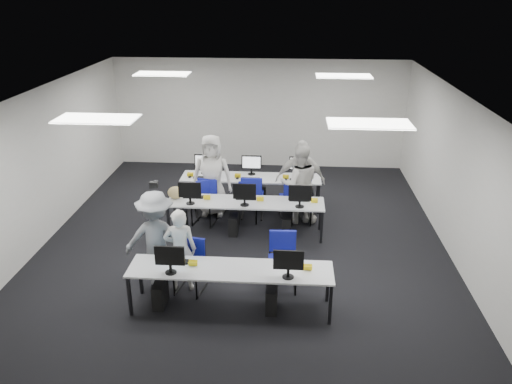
# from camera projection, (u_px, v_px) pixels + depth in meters

# --- Properties ---
(room) EXTENTS (9.00, 9.02, 3.00)m
(room) POSITION_uv_depth(u_px,v_px,m) (244.00, 170.00, 9.68)
(room) COLOR black
(room) RESTS_ON ground
(ceiling_panels) EXTENTS (5.20, 4.60, 0.02)m
(ceiling_panels) POSITION_uv_depth(u_px,v_px,m) (243.00, 93.00, 9.11)
(ceiling_panels) COLOR white
(ceiling_panels) RESTS_ON room
(desk_front) EXTENTS (3.20, 0.70, 0.73)m
(desk_front) POSITION_uv_depth(u_px,v_px,m) (230.00, 271.00, 7.79)
(desk_front) COLOR silver
(desk_front) RESTS_ON ground
(desk_mid) EXTENTS (3.20, 0.70, 0.73)m
(desk_mid) POSITION_uv_depth(u_px,v_px,m) (245.00, 204.00, 10.18)
(desk_mid) COLOR silver
(desk_mid) RESTS_ON ground
(desk_back) EXTENTS (3.20, 0.70, 0.73)m
(desk_back) POSITION_uv_depth(u_px,v_px,m) (251.00, 179.00, 11.47)
(desk_back) COLOR silver
(desk_back) RESTS_ON ground
(equipment_front) EXTENTS (2.51, 0.41, 1.19)m
(equipment_front) POSITION_uv_depth(u_px,v_px,m) (219.00, 289.00, 7.91)
(equipment_front) COLOR #0E6AB6
(equipment_front) RESTS_ON desk_front
(equipment_mid) EXTENTS (2.91, 0.41, 1.19)m
(equipment_mid) POSITION_uv_depth(u_px,v_px,m) (236.00, 218.00, 10.30)
(equipment_mid) COLOR white
(equipment_mid) RESTS_ON desk_mid
(equipment_back) EXTENTS (2.91, 0.41, 1.19)m
(equipment_back) POSITION_uv_depth(u_px,v_px,m) (259.00, 192.00, 11.60)
(equipment_back) COLOR white
(equipment_back) RESTS_ON desk_back
(chair_0) EXTENTS (0.53, 0.56, 0.91)m
(chair_0) POSITION_uv_depth(u_px,v_px,m) (190.00, 275.00, 8.42)
(chair_0) COLOR navy
(chair_0) RESTS_ON ground
(chair_1) EXTENTS (0.50, 0.54, 0.98)m
(chair_1) POSITION_uv_depth(u_px,v_px,m) (282.00, 271.00, 8.51)
(chair_1) COLOR navy
(chair_1) RESTS_ON ground
(chair_2) EXTENTS (0.56, 0.59, 0.94)m
(chair_2) POSITION_uv_depth(u_px,v_px,m) (205.00, 210.00, 10.82)
(chair_2) COLOR navy
(chair_2) RESTS_ON ground
(chair_3) EXTENTS (0.45, 0.48, 0.84)m
(chair_3) POSITION_uv_depth(u_px,v_px,m) (248.00, 209.00, 10.94)
(chair_3) COLOR navy
(chair_3) RESTS_ON ground
(chair_4) EXTENTS (0.45, 0.49, 0.91)m
(chair_4) POSITION_uv_depth(u_px,v_px,m) (301.00, 209.00, 10.87)
(chair_4) COLOR navy
(chair_4) RESTS_ON ground
(chair_5) EXTENTS (0.59, 0.61, 0.93)m
(chair_5) POSITION_uv_depth(u_px,v_px,m) (205.00, 204.00, 11.13)
(chair_5) COLOR navy
(chair_5) RESTS_ON ground
(chair_6) EXTENTS (0.48, 0.53, 0.99)m
(chair_6) POSITION_uv_depth(u_px,v_px,m) (252.00, 203.00, 11.13)
(chair_6) COLOR navy
(chair_6) RESTS_ON ground
(chair_7) EXTENTS (0.56, 0.59, 0.93)m
(chair_7) POSITION_uv_depth(u_px,v_px,m) (291.00, 205.00, 11.05)
(chair_7) COLOR navy
(chair_7) RESTS_ON ground
(handbag) EXTENTS (0.35, 0.26, 0.27)m
(handbag) POSITION_uv_depth(u_px,v_px,m) (176.00, 193.00, 10.26)
(handbag) COLOR #A28754
(handbag) RESTS_ON desk_mid
(student_0) EXTENTS (0.58, 0.41, 1.48)m
(student_0) POSITION_uv_depth(u_px,v_px,m) (180.00, 250.00, 8.30)
(student_0) COLOR beige
(student_0) RESTS_ON ground
(student_1) EXTENTS (0.92, 0.76, 1.74)m
(student_1) POSITION_uv_depth(u_px,v_px,m) (299.00, 184.00, 10.69)
(student_1) COLOR beige
(student_1) RESTS_ON ground
(student_2) EXTENTS (0.90, 0.59, 1.84)m
(student_2) POSITION_uv_depth(u_px,v_px,m) (212.00, 175.00, 11.02)
(student_2) COLOR beige
(student_2) RESTS_ON ground
(student_3) EXTENTS (1.07, 0.46, 1.82)m
(student_3) POSITION_uv_depth(u_px,v_px,m) (300.00, 181.00, 10.75)
(student_3) COLOR beige
(student_3) RESTS_ON ground
(photographer) EXTENTS (1.16, 0.76, 1.70)m
(photographer) POSITION_uv_depth(u_px,v_px,m) (157.00, 238.00, 8.46)
(photographer) COLOR slate
(photographer) RESTS_ON ground
(dslr_camera) EXTENTS (0.16, 0.20, 0.10)m
(dslr_camera) POSITION_uv_depth(u_px,v_px,m) (154.00, 185.00, 8.28)
(dslr_camera) COLOR black
(dslr_camera) RESTS_ON photographer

